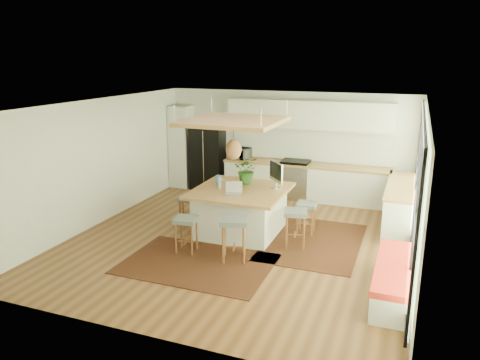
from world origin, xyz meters
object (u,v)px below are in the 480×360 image
at_px(stool_left_side, 188,210).
at_px(laptop, 234,188).
at_px(fridge, 208,156).
at_px(stool_right_back, 306,217).
at_px(island, 241,211).
at_px(stool_near_right, 234,241).
at_px(island_plant, 247,173).
at_px(microwave, 240,152).
at_px(stool_near_left, 186,234).
at_px(monitor, 276,176).
at_px(stool_right_front, 295,229).

height_order(stool_left_side, laptop, laptop).
height_order(fridge, stool_right_back, fridge).
bearing_deg(island, stool_near_right, -74.13).
xyz_separation_m(laptop, island_plant, (-0.03, 0.85, 0.11)).
bearing_deg(microwave, island, -55.96).
height_order(stool_near_left, stool_near_right, stool_near_right).
relative_size(fridge, stool_near_right, 2.19).
height_order(monitor, island_plant, monitor).
xyz_separation_m(stool_near_left, stool_right_back, (1.87, 1.74, 0.00)).
height_order(stool_right_front, monitor, monitor).
xyz_separation_m(island, microwave, (-1.06, 2.76, 0.64)).
xyz_separation_m(stool_right_front, microwave, (-2.31, 3.08, 0.75)).
xyz_separation_m(stool_near_left, microwave, (-0.48, 4.07, 0.75)).
distance_m(stool_right_back, microwave, 3.40).
xyz_separation_m(stool_near_right, monitor, (0.27, 1.68, 0.83)).
relative_size(fridge, stool_left_side, 2.66).
height_order(fridge, stool_left_side, fridge).
bearing_deg(stool_near_right, microwave, 109.43).
relative_size(monitor, island_plant, 1.03).
xyz_separation_m(stool_right_back, stool_left_side, (-2.47, -0.48, 0.00)).
distance_m(island, stool_near_left, 1.44).
height_order(stool_left_side, island_plant, island_plant).
bearing_deg(laptop, island, 70.69).
bearing_deg(stool_right_back, laptop, -148.84).
relative_size(fridge, stool_right_front, 2.41).
bearing_deg(stool_left_side, stool_near_right, -39.04).
height_order(island, island_plant, island_plant).
height_order(stool_near_left, monitor, monitor).
distance_m(stool_left_side, microwave, 2.92).
relative_size(laptop, island_plant, 0.59).
height_order(fridge, stool_right_front, fridge).
xyz_separation_m(fridge, stool_left_side, (0.83, -2.86, -0.57)).
bearing_deg(fridge, stool_near_right, -63.09).
xyz_separation_m(laptop, microwave, (-1.06, 3.12, 0.06)).
bearing_deg(stool_left_side, island_plant, 25.87).
distance_m(laptop, monitor, 0.98).
bearing_deg(island, stool_right_back, 18.07).
distance_m(stool_near_left, stool_near_right, 0.96).
bearing_deg(laptop, microwave, 90.17).
distance_m(stool_near_left, stool_right_front, 2.08).
xyz_separation_m(island, laptop, (-0.00, -0.36, 0.58)).
height_order(stool_right_front, stool_right_back, stool_right_front).
bearing_deg(stool_near_right, stool_left_side, 140.96).
relative_size(stool_near_left, stool_near_right, 0.85).
relative_size(island, microwave, 3.46).
distance_m(stool_near_left, island_plant, 2.05).
distance_m(stool_left_side, monitor, 2.05).
distance_m(stool_near_right, stool_right_front, 1.33).
distance_m(stool_near_left, monitor, 2.23).
relative_size(laptop, monitor, 0.58).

